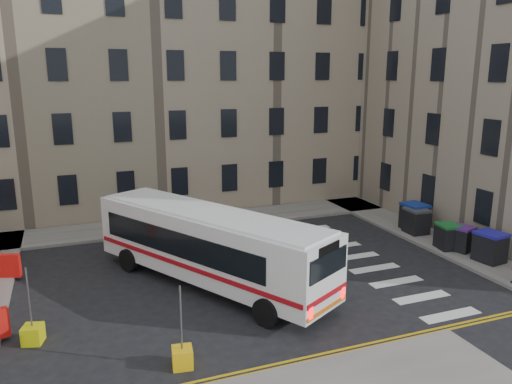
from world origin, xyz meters
TOP-DOWN VIEW (x-y plane):
  - ground at (0.00, 0.00)m, footprint 120.00×120.00m
  - pavement_north at (-6.00, 8.60)m, footprint 36.00×3.20m
  - pavement_east at (9.00, 4.00)m, footprint 2.40×26.00m
  - terrace_north at (-7.00, 15.50)m, footprint 38.30×10.80m
  - bus at (-3.38, -0.22)m, footprint 7.72×11.08m
  - wheelie_bin_a at (9.18, -2.63)m, footprint 1.26×1.39m
  - wheelie_bin_b at (9.01, -0.99)m, footprint 1.27×1.36m
  - wheelie_bin_c at (8.61, -0.56)m, footprint 1.16×1.27m
  - wheelie_bin_d at (8.78, 2.03)m, footprint 1.11×1.26m
  - wheelie_bin_e at (9.09, 2.60)m, footprint 1.19×1.36m
  - bollard_yellow at (-10.00, -2.64)m, footprint 0.75×0.75m
  - bollard_chevron at (-5.79, -5.72)m, footprint 0.68×0.68m

SIDE VIEW (x-z plane):
  - ground at x=0.00m, z-range 0.00..0.00m
  - pavement_north at x=-6.00m, z-range 0.00..0.15m
  - pavement_east at x=9.00m, z-range 0.00..0.15m
  - bollard_yellow at x=-10.00m, z-range 0.00..0.60m
  - bollard_chevron at x=-5.79m, z-range 0.00..0.60m
  - wheelie_bin_b at x=9.01m, z-range 0.16..1.37m
  - wheelie_bin_c at x=8.61m, z-range 0.16..1.39m
  - wheelie_bin_d at x=8.78m, z-range 0.16..1.50m
  - wheelie_bin_a at x=9.18m, z-range 0.16..1.53m
  - wheelie_bin_e at x=9.09m, z-range 0.16..1.61m
  - bus at x=-3.38m, z-range 0.24..3.31m
  - terrace_north at x=-7.00m, z-range 0.02..17.22m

